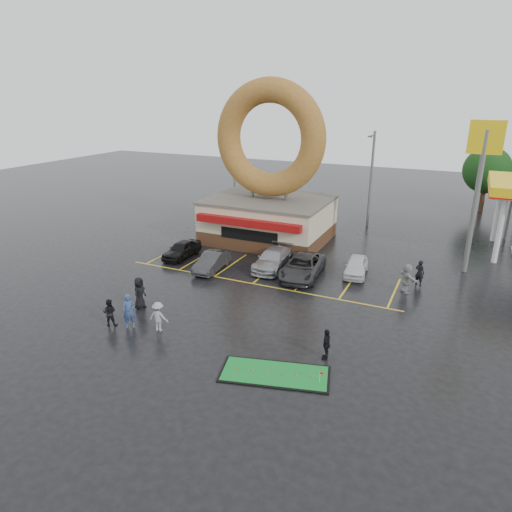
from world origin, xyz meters
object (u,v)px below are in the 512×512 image
at_px(donut_shop, 269,190).
at_px(dumpster, 214,222).
at_px(streetlight_mid, 371,177).
at_px(car_dgrey, 212,261).
at_px(car_black, 182,249).
at_px(car_white, 356,266).
at_px(putting_green, 275,374).
at_px(streetlight_left, 234,169).
at_px(person_cameraman, 326,344).
at_px(car_grey, 303,267).
at_px(car_silver, 273,259).
at_px(shell_sign, 481,170).
at_px(person_blue, 129,311).

bearing_deg(donut_shop, dumpster, 170.68).
bearing_deg(streetlight_mid, car_dgrey, -115.38).
bearing_deg(dumpster, car_black, -77.50).
xyz_separation_m(car_white, putting_green, (-0.47, -13.79, -0.60)).
bearing_deg(streetlight_left, person_cameraman, -53.62).
bearing_deg(car_dgrey, car_white, 15.44).
bearing_deg(dumpster, car_grey, -34.19).
distance_m(dumpster, putting_green, 24.63).
height_order(car_dgrey, car_silver, car_silver).
distance_m(streetlight_mid, car_black, 19.32).
height_order(car_black, car_dgrey, car_black).
height_order(shell_sign, person_cameraman, shell_sign).
relative_size(donut_shop, car_silver, 2.74).
height_order(donut_shop, car_white, donut_shop).
xyz_separation_m(car_dgrey, dumpster, (-5.36, 9.52, -0.01)).
relative_size(streetlight_left, person_blue, 4.57).
xyz_separation_m(donut_shop, car_silver, (3.09, -6.27, -3.75)).
height_order(donut_shop, car_grey, donut_shop).
distance_m(car_silver, car_white, 6.02).
relative_size(car_grey, car_white, 1.42).
xyz_separation_m(streetlight_left, person_cameraman, (17.23, -23.39, -3.99)).
bearing_deg(streetlight_mid, streetlight_left, -175.91).
bearing_deg(car_silver, person_blue, -110.48).
relative_size(streetlight_mid, person_blue, 4.57).
xyz_separation_m(shell_sign, car_white, (-7.03, -4.00, -6.74)).
xyz_separation_m(shell_sign, streetlight_left, (-23.00, 7.92, -2.60)).
xyz_separation_m(streetlight_left, person_blue, (6.48, -24.91, -3.80)).
height_order(shell_sign, car_white, shell_sign).
distance_m(car_white, putting_green, 13.81).
xyz_separation_m(car_grey, dumpster, (-11.80, 7.91, -0.09)).
distance_m(donut_shop, car_dgrey, 9.35).
relative_size(donut_shop, car_white, 3.60).
distance_m(shell_sign, car_silver, 15.46).
xyz_separation_m(donut_shop, streetlight_left, (-7.00, 6.95, 0.32)).
relative_size(donut_shop, person_blue, 6.85).
height_order(car_white, person_cameraman, person_cameraman).
bearing_deg(dumpster, putting_green, -53.78).
bearing_deg(person_blue, donut_shop, 49.92).
bearing_deg(car_grey, putting_green, -81.44).
distance_m(shell_sign, person_cameraman, 17.78).
bearing_deg(streetlight_left, dumpster, -82.04).
relative_size(shell_sign, car_silver, 2.15).
bearing_deg(person_blue, putting_green, -43.48).
distance_m(car_dgrey, dumpster, 10.93).
xyz_separation_m(streetlight_left, putting_green, (15.50, -25.71, -4.74)).
bearing_deg(car_grey, shell_sign, 24.68).
bearing_deg(person_blue, person_cameraman, -30.39).
xyz_separation_m(streetlight_mid, person_cameraman, (3.23, -24.39, -3.99)).
bearing_deg(car_white, car_grey, -156.79).
height_order(car_grey, car_white, car_grey).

